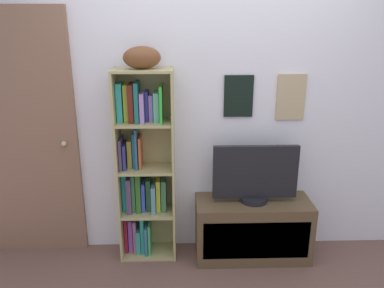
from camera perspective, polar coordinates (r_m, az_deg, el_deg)
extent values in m
cube|color=silver|center=(3.17, 2.93, 6.16)|extent=(4.80, 0.06, 2.60)
cube|color=black|center=(3.15, 6.91, 7.05)|extent=(0.23, 0.02, 0.34)
cube|color=gray|center=(3.14, 6.92, 7.03)|extent=(0.18, 0.01, 0.29)
cube|color=tan|center=(3.24, 14.43, 6.75)|extent=(0.23, 0.02, 0.37)
cube|color=tan|center=(3.23, 14.46, 6.73)|extent=(0.18, 0.01, 0.32)
cube|color=tan|center=(3.19, -10.78, -3.54)|extent=(0.02, 0.27, 1.59)
cube|color=tan|center=(3.15, -2.76, -3.51)|extent=(0.02, 0.27, 1.59)
cube|color=tan|center=(3.28, -6.60, -2.70)|extent=(0.46, 0.01, 1.59)
cube|color=tan|center=(3.52, -6.31, -15.54)|extent=(0.42, 0.26, 0.02)
cube|color=tan|center=(3.32, -6.54, -9.94)|extent=(0.42, 0.26, 0.02)
cube|color=tan|center=(3.16, -6.79, -3.71)|extent=(0.42, 0.26, 0.02)
cube|color=tan|center=(3.04, -7.05, 3.11)|extent=(0.42, 0.26, 0.02)
cube|color=tan|center=(2.96, -7.36, 10.76)|extent=(0.42, 0.26, 0.02)
cube|color=maroon|center=(3.49, -9.59, -12.81)|extent=(0.03, 0.17, 0.31)
cube|color=purple|center=(3.49, -8.97, -12.85)|extent=(0.03, 0.15, 0.30)
cube|color=#AD6C98|center=(3.49, -8.35, -12.96)|extent=(0.03, 0.16, 0.29)
cube|color=teal|center=(3.49, -7.81, -13.66)|extent=(0.03, 0.19, 0.21)
cube|color=teal|center=(3.46, -7.27, -12.78)|extent=(0.03, 0.18, 0.33)
cube|color=#2B6A7B|center=(3.46, -6.71, -13.44)|extent=(0.03, 0.22, 0.26)
cube|color=#41A666|center=(3.46, -6.25, -13.31)|extent=(0.02, 0.22, 0.28)
cube|color=teal|center=(3.31, -9.83, -6.77)|extent=(0.04, 0.15, 0.34)
cube|color=#573B60|center=(3.29, -9.18, -7.18)|extent=(0.04, 0.20, 0.31)
cube|color=#367F50|center=(3.30, -8.54, -6.93)|extent=(0.03, 0.17, 0.32)
cube|color=#2F6721|center=(3.28, -7.85, -6.88)|extent=(0.04, 0.18, 0.34)
cube|color=blue|center=(3.30, -7.14, -7.50)|extent=(0.03, 0.17, 0.25)
cube|color=#245531|center=(3.31, -6.42, -7.25)|extent=(0.04, 0.15, 0.27)
cube|color=teal|center=(3.28, -5.67, -7.76)|extent=(0.03, 0.21, 0.24)
cube|color=gold|center=(3.29, -4.97, -7.30)|extent=(0.03, 0.16, 0.27)
cube|color=#376F4A|center=(3.29, -4.19, -7.31)|extent=(0.04, 0.17, 0.28)
cube|color=#4F3D65|center=(3.16, -10.37, -1.29)|extent=(0.02, 0.21, 0.25)
cube|color=navy|center=(3.17, -9.83, -1.62)|extent=(0.02, 0.20, 0.21)
cube|color=#A79431|center=(3.19, -9.13, -1.27)|extent=(0.04, 0.14, 0.23)
cube|color=#246791|center=(3.17, -8.52, -0.76)|extent=(0.02, 0.15, 0.29)
cube|color=#2A5676|center=(3.14, -8.15, -0.48)|extent=(0.02, 0.19, 0.34)
cube|color=#BD5B31|center=(3.16, -7.64, -1.08)|extent=(0.02, 0.17, 0.26)
cube|color=teal|center=(3.07, -10.55, 6.14)|extent=(0.04, 0.18, 0.30)
cube|color=#9CAF31|center=(3.07, -9.67, 6.09)|extent=(0.03, 0.16, 0.29)
cube|color=#571E14|center=(3.04, -8.93, 6.09)|extent=(0.04, 0.20, 0.30)
cube|color=#1B6360|center=(3.03, -8.11, 6.23)|extent=(0.03, 0.21, 0.31)
cube|color=#9778BE|center=(3.04, -7.32, 5.50)|extent=(0.03, 0.21, 0.23)
cube|color=navy|center=(3.06, -6.66, 5.68)|extent=(0.02, 0.15, 0.24)
cube|color=#866FBC|center=(3.06, -6.04, 5.43)|extent=(0.03, 0.15, 0.21)
cube|color=#54A48B|center=(3.04, -5.25, 5.60)|extent=(0.04, 0.18, 0.23)
cube|color=green|center=(3.01, -4.58, 6.03)|extent=(0.02, 0.22, 0.28)
ellipsoid|color=brown|center=(2.95, -7.43, 12.57)|extent=(0.30, 0.21, 0.17)
cube|color=brown|center=(3.38, 8.91, -12.26)|extent=(0.95, 0.39, 0.51)
cube|color=#3C2E1F|center=(3.23, 9.52, -13.93)|extent=(0.86, 0.01, 0.33)
cylinder|color=black|center=(3.26, 9.14, -8.05)|extent=(0.22, 0.22, 0.04)
cube|color=black|center=(3.16, 9.36, -4.10)|extent=(0.69, 0.04, 0.44)
cube|color=#24333E|center=(3.15, 9.40, -4.19)|extent=(0.65, 0.01, 0.40)
cube|color=#805D4A|center=(3.42, -23.53, 0.86)|extent=(0.85, 0.04, 2.06)
cube|color=brown|center=(3.32, -24.51, 7.58)|extent=(0.55, 0.01, 0.74)
cube|color=brown|center=(3.56, -22.72, -6.20)|extent=(0.55, 0.01, 0.74)
sphere|color=tan|center=(3.29, -18.45, 0.04)|extent=(0.04, 0.04, 0.04)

